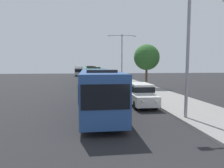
# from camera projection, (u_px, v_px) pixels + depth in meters

# --- Properties ---
(bus_lead) EXTENTS (2.58, 12.30, 3.21)m
(bus_lead) POSITION_uv_depth(u_px,v_px,m) (98.00, 89.00, 15.49)
(bus_lead) COLOR #284C8C
(bus_lead) RESTS_ON ground_plane
(bus_second_in_line) EXTENTS (2.58, 12.00, 3.21)m
(bus_second_in_line) POSITION_uv_depth(u_px,v_px,m) (93.00, 77.00, 29.38)
(bus_second_in_line) COLOR #33724C
(bus_second_in_line) RESTS_ON ground_plane
(bus_middle) EXTENTS (2.58, 11.96, 3.21)m
(bus_middle) POSITION_uv_depth(u_px,v_px,m) (91.00, 73.00, 42.44)
(bus_middle) COLOR #33724C
(bus_middle) RESTS_ON ground_plane
(bus_fourth_in_line) EXTENTS (2.58, 10.47, 3.21)m
(bus_fourth_in_line) POSITION_uv_depth(u_px,v_px,m) (90.00, 71.00, 56.11)
(bus_fourth_in_line) COLOR #284C8C
(bus_fourth_in_line) RESTS_ON ground_plane
(white_suv) EXTENTS (1.86, 5.06, 1.90)m
(white_suv) POSITION_uv_depth(u_px,v_px,m) (140.00, 94.00, 17.44)
(white_suv) COLOR white
(white_suv) RESTS_ON ground_plane
(box_truck_oncoming) EXTENTS (2.35, 8.31, 3.15)m
(box_truck_oncoming) POSITION_uv_depth(u_px,v_px,m) (79.00, 70.00, 64.92)
(box_truck_oncoming) COLOR #B7B7BC
(box_truck_oncoming) RESTS_ON ground_plane
(streetlamp_near) EXTENTS (5.58, 0.28, 7.65)m
(streetlamp_near) POSITION_uv_depth(u_px,v_px,m) (188.00, 43.00, 12.57)
(streetlamp_near) COLOR gray
(streetlamp_near) RESTS_ON sidewalk
(streetlamp_mid) EXTENTS (5.11, 0.28, 8.71)m
(streetlamp_mid) POSITION_uv_depth(u_px,v_px,m) (122.00, 54.00, 36.07)
(streetlamp_mid) COLOR gray
(streetlamp_mid) RESTS_ON sidewalk
(roadside_tree) EXTENTS (3.79, 3.79, 6.35)m
(roadside_tree) POSITION_uv_depth(u_px,v_px,m) (147.00, 57.00, 29.98)
(roadside_tree) COLOR #4C3823
(roadside_tree) RESTS_ON sidewalk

